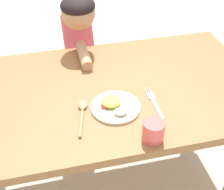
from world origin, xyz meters
The scene contains 7 objects.
ground_plane centered at (0.00, 0.00, 0.00)m, with size 8.00×8.00×0.00m, color beige.
dining_table centered at (0.00, 0.00, 0.59)m, with size 1.37×0.79×0.71m.
plate centered at (-0.01, -0.13, 0.72)m, with size 0.21×0.21×0.04m.
fork centered at (0.16, -0.14, 0.71)m, with size 0.03×0.21×0.01m.
spoon centered at (-0.15, -0.13, 0.72)m, with size 0.07×0.21×0.02m.
drinking_cup centered at (0.08, -0.33, 0.75)m, with size 0.08×0.08×0.08m, color #E75954.
person centered at (-0.07, 0.46, 0.57)m, with size 0.17×0.44×1.00m.
Camera 1 is at (-0.25, -1.09, 1.58)m, focal length 50.92 mm.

